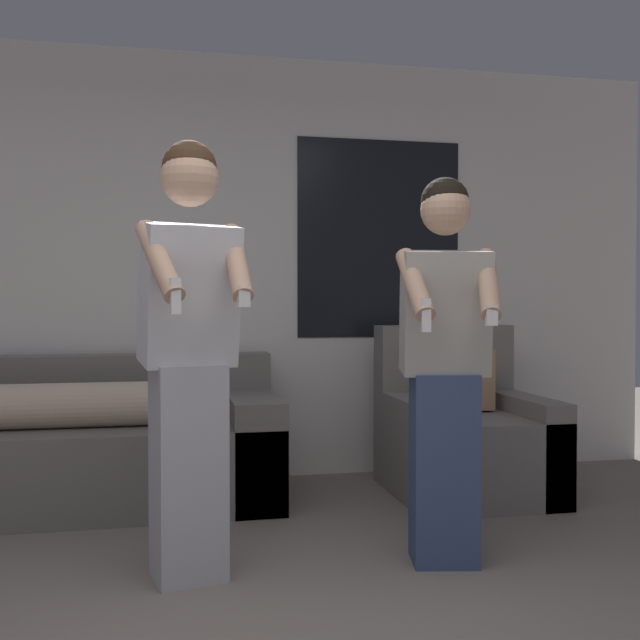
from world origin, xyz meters
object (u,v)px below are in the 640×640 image
at_px(armchair, 463,438).
at_px(person_right, 445,365).
at_px(couch, 83,450).
at_px(person_left, 189,351).

bearing_deg(armchair, person_right, -116.41).
xyz_separation_m(couch, armchair, (2.17, -0.18, 0.02)).
relative_size(person_left, person_right, 1.07).
bearing_deg(armchair, couch, 175.37).
relative_size(couch, person_left, 1.21).
xyz_separation_m(person_left, person_right, (1.08, -0.02, -0.07)).
distance_m(person_left, person_right, 1.08).
bearing_deg(person_left, armchair, 33.68).
bearing_deg(person_right, person_left, 178.91).
xyz_separation_m(armchair, person_left, (-1.63, -1.09, 0.60)).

